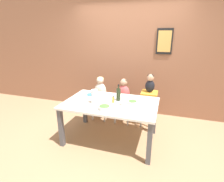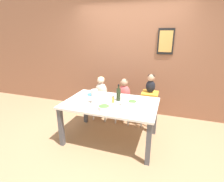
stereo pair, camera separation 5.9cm
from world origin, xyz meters
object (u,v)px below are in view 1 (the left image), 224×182
object	(u,v)px
person_child_left	(100,88)
salad_bowl_large	(105,107)
wine_bottle	(118,94)
wine_glass_near	(123,98)
person_baby_right	(150,82)
salad_bowl_small	(133,102)
dinner_plate_back_left	(92,95)
chair_far_left	(101,102)
dinner_plate_back_right	(141,100)
paper_towel_roll	(95,97)
person_child_center	(124,90)
dinner_plate_front_left	(79,104)
chair_far_center	(123,104)
chair_right_highchair	(149,100)

from	to	relation	value
person_child_left	salad_bowl_large	bearing A→B (deg)	-65.21
wine_bottle	wine_glass_near	size ratio (longest dim) A/B	1.72
person_child_left	wine_glass_near	world-z (taller)	person_child_left
person_baby_right	wine_bottle	size ratio (longest dim) A/B	1.25
salad_bowl_small	wine_bottle	bearing A→B (deg)	160.38
wine_bottle	wine_glass_near	bearing A→B (deg)	-53.73
dinner_plate_back_left	chair_far_left	bearing A→B (deg)	92.20
person_child_left	dinner_plate_back_right	bearing A→B (deg)	-26.17
chair_far_left	paper_towel_roll	xyz separation A→B (m)	(0.23, -0.85, 0.44)
person_child_center	dinner_plate_front_left	distance (m)	1.11
person_baby_right	dinner_plate_back_left	distance (m)	1.16
chair_far_center	chair_far_left	bearing A→B (deg)	180.00
chair_right_highchair	person_child_center	distance (m)	0.56
dinner_plate_back_right	chair_far_left	bearing A→B (deg)	153.88
salad_bowl_large	dinner_plate_back_left	bearing A→B (deg)	129.17
dinner_plate_back_right	person_child_center	bearing A→B (deg)	132.90
wine_bottle	person_baby_right	bearing A→B (deg)	52.04
person_child_left	wine_bottle	bearing A→B (deg)	-46.33
dinner_plate_front_left	dinner_plate_back_right	size ratio (longest dim) A/B	1.00
dinner_plate_back_right	chair_far_center	bearing A→B (deg)	132.96
person_child_left	person_child_center	size ratio (longest dim) A/B	1.00
person_baby_right	wine_bottle	bearing A→B (deg)	-127.96
person_child_left	person_baby_right	distance (m)	1.07
chair_far_center	person_baby_right	world-z (taller)	person_baby_right
salad_bowl_large	wine_bottle	bearing A→B (deg)	77.34
chair_far_center	person_child_center	distance (m)	0.32
chair_far_left	dinner_plate_back_left	world-z (taller)	dinner_plate_back_left
paper_towel_roll	wine_bottle	bearing A→B (deg)	35.13
salad_bowl_large	dinner_plate_back_right	xyz separation A→B (m)	(0.47, 0.57, -0.03)
chair_far_left	chair_right_highchair	bearing A→B (deg)	0.00
person_child_left	paper_towel_roll	bearing A→B (deg)	-74.71
person_child_center	wine_bottle	xyz separation A→B (m)	(0.06, -0.61, 0.12)
salad_bowl_small	dinner_plate_front_left	distance (m)	0.89
chair_far_left	person_baby_right	bearing A→B (deg)	0.08
dinner_plate_back_right	person_baby_right	bearing A→B (deg)	78.33
dinner_plate_back_left	paper_towel_roll	bearing A→B (deg)	-60.37
chair_right_highchair	person_child_left	distance (m)	1.06
person_child_center	salad_bowl_large	distance (m)	1.04
chair_right_highchair	wine_bottle	size ratio (longest dim) A/B	2.48
chair_right_highchair	paper_towel_roll	bearing A→B (deg)	-133.99
person_baby_right	wine_glass_near	world-z (taller)	person_baby_right
chair_far_center	dinner_plate_front_left	distance (m)	1.16
person_child_left	dinner_plate_front_left	world-z (taller)	person_child_left
wine_bottle	wine_glass_near	distance (m)	0.23
chair_far_left	person_child_left	world-z (taller)	person_child_left
wine_glass_near	wine_bottle	bearing A→B (deg)	126.27
chair_far_left	chair_right_highchair	xyz separation A→B (m)	(1.05, 0.00, 0.16)
chair_far_left	person_baby_right	distance (m)	1.18
person_child_center	salad_bowl_small	bearing A→B (deg)	-64.71
dinner_plate_front_left	chair_right_highchair	bearing A→B (deg)	43.27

